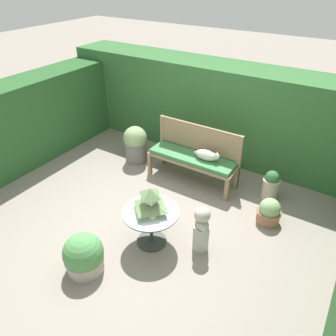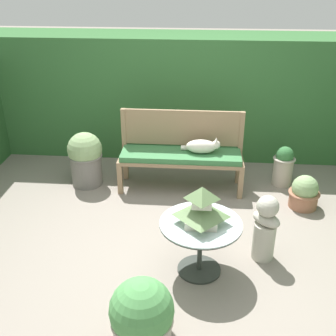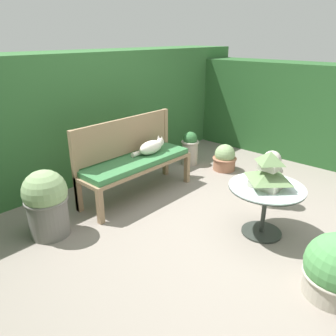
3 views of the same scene
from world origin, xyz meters
name	(u,v)px [view 1 (image 1 of 3)]	position (x,y,z in m)	size (l,w,h in m)	color
ground	(151,217)	(0.00, 0.00, 0.00)	(30.00, 30.00, 0.00)	gray
foliage_hedge_back	(223,110)	(0.00, 2.39, 0.84)	(6.40, 0.86, 1.67)	#336633
foliage_hedge_left	(25,123)	(-2.85, 0.18, 0.74)	(0.70, 3.56, 1.48)	#285628
garden_bench	(192,159)	(0.05, 1.15, 0.41)	(1.51, 0.45, 0.48)	#937556
bench_backrest	(199,140)	(0.05, 1.36, 0.67)	(1.51, 0.06, 0.95)	#937556
cat	(207,155)	(0.30, 1.16, 0.57)	(0.47, 0.19, 0.20)	silver
patio_table	(151,218)	(0.30, -0.41, 0.41)	(0.73, 0.73, 0.52)	#2D332D
pagoda_birdhouse	(150,202)	(0.30, -0.41, 0.67)	(0.37, 0.37, 0.36)	beige
garden_bust	(201,229)	(0.90, -0.16, 0.34)	(0.32, 0.32, 0.67)	#B7B2A3
potted_plant_path_edge	(84,255)	(-0.11, -1.21, 0.23)	(0.49, 0.49, 0.52)	#ADA393
potted_plant_bench_right	(271,185)	(1.33, 1.35, 0.26)	(0.28, 0.28, 0.52)	#ADA393
potted_plant_table_near	(269,212)	(1.48, 0.82, 0.18)	(0.36, 0.36, 0.39)	#9E664C
potted_plant_bench_left	(135,144)	(-1.15, 1.17, 0.36)	(0.43, 0.43, 0.69)	slate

